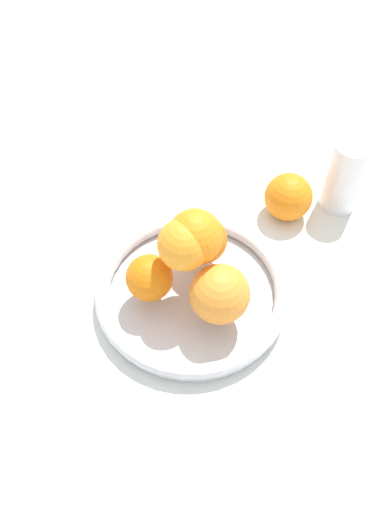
% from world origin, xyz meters
% --- Properties ---
extents(ground_plane, '(4.00, 4.00, 0.00)m').
position_xyz_m(ground_plane, '(0.00, 0.00, 0.00)').
color(ground_plane, silver).
extents(fruit_bowl, '(0.28, 0.28, 0.03)m').
position_xyz_m(fruit_bowl, '(0.00, 0.00, 0.02)').
color(fruit_bowl, silver).
rests_on(fruit_bowl, ground_plane).
extents(orange_pile, '(0.17, 0.16, 0.13)m').
position_xyz_m(orange_pile, '(-0.00, -0.00, 0.09)').
color(orange_pile, orange).
rests_on(orange_pile, fruit_bowl).
extents(stray_orange, '(0.08, 0.08, 0.08)m').
position_xyz_m(stray_orange, '(0.12, -0.20, 0.04)').
color(stray_orange, orange).
rests_on(stray_orange, ground_plane).
extents(drinking_glass, '(0.06, 0.06, 0.12)m').
position_xyz_m(drinking_glass, '(0.11, -0.29, 0.06)').
color(drinking_glass, white).
rests_on(drinking_glass, ground_plane).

